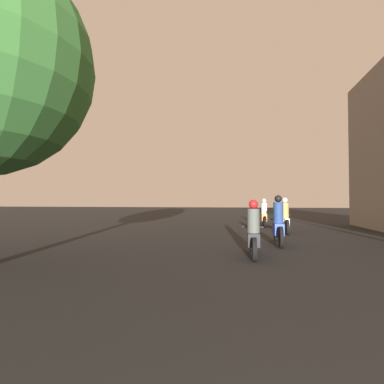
% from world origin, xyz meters
% --- Properties ---
extents(motorcycle_black, '(0.60, 1.97, 1.49)m').
position_xyz_m(motorcycle_black, '(-0.32, 8.26, 0.59)').
color(motorcycle_black, black).
rests_on(motorcycle_black, ground_plane).
extents(motorcycle_blue, '(0.60, 2.10, 1.65)m').
position_xyz_m(motorcycle_blue, '(0.57, 10.47, 0.65)').
color(motorcycle_blue, black).
rests_on(motorcycle_blue, ground_plane).
extents(motorcycle_silver, '(0.60, 2.05, 1.59)m').
position_xyz_m(motorcycle_silver, '(1.28, 14.08, 0.64)').
color(motorcycle_silver, black).
rests_on(motorcycle_silver, ground_plane).
extents(motorcycle_orange, '(0.60, 1.95, 1.56)m').
position_xyz_m(motorcycle_orange, '(0.61, 17.40, 0.63)').
color(motorcycle_orange, black).
rests_on(motorcycle_orange, ground_plane).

